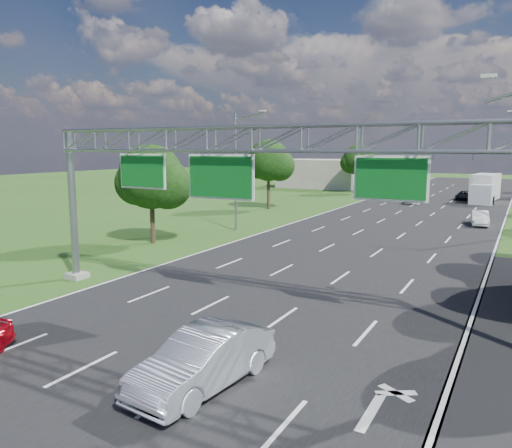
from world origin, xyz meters
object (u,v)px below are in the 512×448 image
Objects in this scene: silver_sedan at (204,359)px; box_truck at (484,189)px; sign_gantry at (257,153)px; traffic_signal at (502,163)px.

silver_sedan is 0.53× the size of box_truck.
box_truck is at bearing 84.39° from sign_gantry.
sign_gantry reaches higher than traffic_signal.
sign_gantry is at bearing -89.23° from box_truck.
traffic_signal is 3.98m from box_truck.
silver_sedan is at bearing -74.21° from sign_gantry.
silver_sedan is (-5.14, -60.10, -4.31)m from traffic_signal.
sign_gantry is 53.51m from traffic_signal.
sign_gantry is 4.51× the size of silver_sedan.
sign_gantry is 2.40× the size of box_truck.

